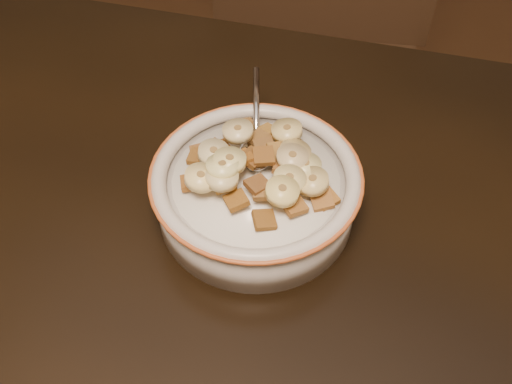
% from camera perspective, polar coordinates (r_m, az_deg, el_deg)
% --- Properties ---
extents(table, '(1.42, 0.94, 0.04)m').
position_cam_1_polar(table, '(0.57, -12.07, -10.38)').
color(table, black).
rests_on(table, floor).
extents(chair, '(0.50, 0.50, 1.04)m').
position_cam_1_polar(chair, '(1.12, 4.62, 10.91)').
color(chair, '#342315').
rests_on(chair, floor).
extents(cereal_bowl, '(0.20, 0.20, 0.05)m').
position_cam_1_polar(cereal_bowl, '(0.58, 0.00, -0.39)').
color(cereal_bowl, beige).
rests_on(cereal_bowl, table).
extents(milk, '(0.17, 0.17, 0.00)m').
position_cam_1_polar(milk, '(0.56, 0.00, 1.19)').
color(milk, white).
rests_on(milk, cereal_bowl).
extents(spoon, '(0.05, 0.05, 0.01)m').
position_cam_1_polar(spoon, '(0.58, 0.01, 3.86)').
color(spoon, silver).
rests_on(spoon, cereal_bowl).
extents(cereal_square_0, '(0.03, 0.03, 0.01)m').
position_cam_1_polar(cereal_square_0, '(0.54, 6.61, -0.80)').
color(cereal_square_0, '#925E23').
rests_on(cereal_square_0, milk).
extents(cereal_square_1, '(0.03, 0.03, 0.01)m').
position_cam_1_polar(cereal_square_1, '(0.57, 0.83, 4.62)').
color(cereal_square_1, brown).
rests_on(cereal_square_1, milk).
extents(cereal_square_2, '(0.03, 0.03, 0.01)m').
position_cam_1_polar(cereal_square_2, '(0.55, -1.39, 3.41)').
color(cereal_square_2, '#925C1B').
rests_on(cereal_square_2, milk).
extents(cereal_square_3, '(0.03, 0.03, 0.01)m').
position_cam_1_polar(cereal_square_3, '(0.55, 4.86, 2.26)').
color(cereal_square_3, '#935E29').
rests_on(cereal_square_3, milk).
extents(cereal_square_4, '(0.03, 0.03, 0.01)m').
position_cam_1_polar(cereal_square_4, '(0.53, 0.18, 0.73)').
color(cereal_square_4, brown).
rests_on(cereal_square_4, milk).
extents(cereal_square_5, '(0.03, 0.03, 0.01)m').
position_cam_1_polar(cereal_square_5, '(0.54, 7.01, -0.64)').
color(cereal_square_5, olive).
rests_on(cereal_square_5, milk).
extents(cereal_square_6, '(0.03, 0.03, 0.01)m').
position_cam_1_polar(cereal_square_6, '(0.58, 0.41, 5.30)').
color(cereal_square_6, brown).
rests_on(cereal_square_6, milk).
extents(cereal_square_7, '(0.02, 0.02, 0.01)m').
position_cam_1_polar(cereal_square_7, '(0.55, 2.76, 2.48)').
color(cereal_square_7, '#995725').
rests_on(cereal_square_7, milk).
extents(cereal_square_8, '(0.03, 0.03, 0.01)m').
position_cam_1_polar(cereal_square_8, '(0.58, 3.00, 4.95)').
color(cereal_square_8, olive).
rests_on(cereal_square_8, milk).
extents(cereal_square_9, '(0.03, 0.03, 0.01)m').
position_cam_1_polar(cereal_square_9, '(0.53, -1.98, -0.84)').
color(cereal_square_9, brown).
rests_on(cereal_square_9, milk).
extents(cereal_square_10, '(0.03, 0.03, 0.01)m').
position_cam_1_polar(cereal_square_10, '(0.55, 0.76, 3.62)').
color(cereal_square_10, brown).
rests_on(cereal_square_10, milk).
extents(cereal_square_11, '(0.03, 0.03, 0.01)m').
position_cam_1_polar(cereal_square_11, '(0.54, -3.10, 0.98)').
color(cereal_square_11, '#905D1E').
rests_on(cereal_square_11, milk).
extents(cereal_square_12, '(0.03, 0.03, 0.01)m').
position_cam_1_polar(cereal_square_12, '(0.55, -6.50, 0.99)').
color(cereal_square_12, brown).
rests_on(cereal_square_12, milk).
extents(cereal_square_13, '(0.03, 0.03, 0.01)m').
position_cam_1_polar(cereal_square_13, '(0.55, 4.51, 1.98)').
color(cereal_square_13, brown).
rests_on(cereal_square_13, milk).
extents(cereal_square_14, '(0.02, 0.02, 0.01)m').
position_cam_1_polar(cereal_square_14, '(0.57, -5.74, 3.57)').
color(cereal_square_14, brown).
rests_on(cereal_square_14, milk).
extents(cereal_square_15, '(0.03, 0.03, 0.01)m').
position_cam_1_polar(cereal_square_15, '(0.52, 0.83, -2.80)').
color(cereal_square_15, brown).
rests_on(cereal_square_15, milk).
extents(cereal_square_16, '(0.03, 0.03, 0.01)m').
position_cam_1_polar(cereal_square_16, '(0.58, -4.37, 4.37)').
color(cereal_square_16, olive).
rests_on(cereal_square_16, milk).
extents(cereal_square_17, '(0.03, 0.03, 0.01)m').
position_cam_1_polar(cereal_square_17, '(0.55, -3.84, 2.27)').
color(cereal_square_17, brown).
rests_on(cereal_square_17, milk).
extents(cereal_square_18, '(0.03, 0.03, 0.01)m').
position_cam_1_polar(cereal_square_18, '(0.56, 2.25, 4.06)').
color(cereal_square_18, olive).
rests_on(cereal_square_18, milk).
extents(cereal_square_19, '(0.03, 0.03, 0.01)m').
position_cam_1_polar(cereal_square_19, '(0.58, -5.60, 4.03)').
color(cereal_square_19, brown).
rests_on(cereal_square_19, milk).
extents(cereal_square_20, '(0.03, 0.03, 0.01)m').
position_cam_1_polar(cereal_square_20, '(0.53, 3.85, -1.38)').
color(cereal_square_20, brown).
rests_on(cereal_square_20, milk).
extents(cereal_square_21, '(0.03, 0.03, 0.01)m').
position_cam_1_polar(cereal_square_21, '(0.60, 1.06, 6.08)').
color(cereal_square_21, olive).
rests_on(cereal_square_21, milk).
extents(cereal_square_22, '(0.02, 0.02, 0.01)m').
position_cam_1_polar(cereal_square_22, '(0.53, 0.86, 0.14)').
color(cereal_square_22, olive).
rests_on(cereal_square_22, milk).
extents(cereal_square_23, '(0.03, 0.03, 0.01)m').
position_cam_1_polar(cereal_square_23, '(0.57, -3.58, 4.35)').
color(cereal_square_23, brown).
rests_on(cereal_square_23, milk).
extents(cereal_square_24, '(0.03, 0.03, 0.01)m').
position_cam_1_polar(cereal_square_24, '(0.55, -0.40, 3.40)').
color(cereal_square_24, brown).
rests_on(cereal_square_24, milk).
extents(cereal_square_25, '(0.03, 0.03, 0.01)m').
position_cam_1_polar(cereal_square_25, '(0.60, -1.17, 6.61)').
color(cereal_square_25, brown).
rests_on(cereal_square_25, milk).
extents(cereal_square_26, '(0.02, 0.02, 0.01)m').
position_cam_1_polar(cereal_square_26, '(0.56, 2.80, 3.54)').
color(cereal_square_26, brown).
rests_on(cereal_square_26, milk).
extents(cereal_square_27, '(0.03, 0.03, 0.01)m').
position_cam_1_polar(cereal_square_27, '(0.58, 3.37, 4.99)').
color(cereal_square_27, brown).
rests_on(cereal_square_27, milk).
extents(banana_slice_0, '(0.04, 0.04, 0.02)m').
position_cam_1_polar(banana_slice_0, '(0.56, -4.23, 3.89)').
color(banana_slice_0, beige).
rests_on(banana_slice_0, milk).
extents(banana_slice_1, '(0.04, 0.04, 0.01)m').
position_cam_1_polar(banana_slice_1, '(0.57, -1.82, 6.10)').
color(banana_slice_1, '#D8C684').
rests_on(banana_slice_1, milk).
extents(banana_slice_2, '(0.04, 0.04, 0.01)m').
position_cam_1_polar(banana_slice_2, '(0.57, 3.11, 6.13)').
color(banana_slice_2, '#D2BB6D').
rests_on(banana_slice_2, milk).
extents(banana_slice_3, '(0.04, 0.04, 0.01)m').
position_cam_1_polar(banana_slice_3, '(0.55, 4.94, 2.61)').
color(banana_slice_3, '#DCCE88').
rests_on(banana_slice_3, milk).
extents(banana_slice_4, '(0.04, 0.04, 0.01)m').
position_cam_1_polar(banana_slice_4, '(0.53, -2.63, 3.14)').
color(banana_slice_4, '#FDEA88').
rests_on(banana_slice_4, milk).
extents(banana_slice_5, '(0.04, 0.04, 0.01)m').
position_cam_1_polar(banana_slice_5, '(0.53, -3.38, 2.55)').
color(banana_slice_5, '#EFE38D').
rests_on(banana_slice_5, milk).
extents(banana_slice_6, '(0.04, 0.04, 0.01)m').
position_cam_1_polar(banana_slice_6, '(0.55, 3.66, 3.44)').
color(banana_slice_6, '#D6BF8B').
rests_on(banana_slice_6, milk).
extents(banana_slice_7, '(0.04, 0.04, 0.01)m').
position_cam_1_polar(banana_slice_7, '(0.53, -3.43, 1.42)').
color(banana_slice_7, tan).
rests_on(banana_slice_7, milk).
extents(banana_slice_8, '(0.04, 0.04, 0.01)m').
position_cam_1_polar(banana_slice_8, '(0.51, 2.65, 0.07)').
color(banana_slice_8, '#FFDC86').
rests_on(banana_slice_8, milk).
extents(banana_slice_9, '(0.04, 0.04, 0.01)m').
position_cam_1_polar(banana_slice_9, '(0.55, 3.91, 3.94)').
color(banana_slice_9, tan).
rests_on(banana_slice_9, milk).
extents(banana_slice_10, '(0.04, 0.04, 0.01)m').
position_cam_1_polar(banana_slice_10, '(0.53, 5.65, 1.07)').
color(banana_slice_10, '#D5BD78').
rests_on(banana_slice_10, milk).
extents(banana_slice_11, '(0.04, 0.04, 0.02)m').
position_cam_1_polar(banana_slice_11, '(0.53, -5.51, 1.43)').
color(banana_slice_11, '#F7DA8B').
rests_on(banana_slice_11, milk).
extents(banana_slice_12, '(0.04, 0.04, 0.01)m').
position_cam_1_polar(banana_slice_12, '(0.53, 3.37, 1.21)').
color(banana_slice_12, '#FFDC90').
rests_on(banana_slice_12, milk).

